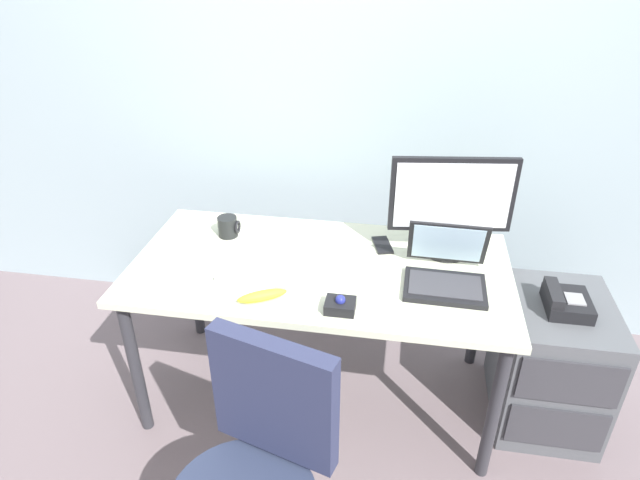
{
  "coord_description": "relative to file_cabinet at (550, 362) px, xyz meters",
  "views": [
    {
      "loc": [
        0.31,
        -1.87,
        1.92
      ],
      "look_at": [
        0.0,
        0.0,
        0.83
      ],
      "focal_mm": 30.62,
      "sensor_mm": 36.0,
      "label": 1
    }
  ],
  "objects": [
    {
      "name": "ground_plane",
      "position": [
        -1.0,
        -0.04,
        -0.29
      ],
      "size": [
        8.0,
        8.0,
        0.0
      ],
      "primitive_type": "plane",
      "color": "slate"
    },
    {
      "name": "back_wall",
      "position": [
        -1.0,
        0.7,
        1.11
      ],
      "size": [
        6.0,
        0.1,
        2.8
      ],
      "primitive_type": "cube",
      "color": "#98ACB3",
      "rests_on": "ground"
    },
    {
      "name": "desk",
      "position": [
        -1.0,
        -0.04,
        0.34
      ],
      "size": [
        1.56,
        0.78,
        0.71
      ],
      "color": "beige",
      "rests_on": "ground"
    },
    {
      "name": "file_cabinet",
      "position": [
        0.0,
        0.0,
        0.0
      ],
      "size": [
        0.42,
        0.53,
        0.59
      ],
      "color": "#525559",
      "rests_on": "ground"
    },
    {
      "name": "desk_phone",
      "position": [
        -0.01,
        -0.02,
        0.33
      ],
      "size": [
        0.17,
        0.2,
        0.09
      ],
      "color": "black",
      "rests_on": "file_cabinet"
    },
    {
      "name": "monitor_main",
      "position": [
        -0.49,
        0.14,
        0.66
      ],
      "size": [
        0.5,
        0.18,
        0.43
      ],
      "color": "#262628",
      "rests_on": "desk"
    },
    {
      "name": "keyboard",
      "position": [
        -1.18,
        -0.18,
        0.43
      ],
      "size": [
        0.42,
        0.17,
        0.03
      ],
      "color": "silver",
      "rests_on": "desk"
    },
    {
      "name": "laptop",
      "position": [
        -0.5,
        -0.08,
        0.47
      ],
      "size": [
        0.32,
        0.31,
        0.23
      ],
      "color": "black",
      "rests_on": "desk"
    },
    {
      "name": "trackball_mouse",
      "position": [
        -0.87,
        -0.33,
        0.44
      ],
      "size": [
        0.11,
        0.09,
        0.07
      ],
      "color": "black",
      "rests_on": "desk"
    },
    {
      "name": "coffee_mug",
      "position": [
        -1.44,
        0.13,
        0.46
      ],
      "size": [
        0.1,
        0.09,
        0.09
      ],
      "color": "black",
      "rests_on": "desk"
    },
    {
      "name": "cell_phone",
      "position": [
        -0.75,
        0.15,
        0.42
      ],
      "size": [
        0.11,
        0.16,
        0.01
      ],
      "primitive_type": "cube",
      "rotation": [
        0.0,
        0.0,
        0.29
      ],
      "color": "black",
      "rests_on": "desk"
    },
    {
      "name": "banana",
      "position": [
        -1.17,
        -0.32,
        0.44
      ],
      "size": [
        0.19,
        0.13,
        0.04
      ],
      "primitive_type": "ellipsoid",
      "rotation": [
        0.0,
        0.0,
        0.5
      ],
      "color": "yellow",
      "rests_on": "desk"
    }
  ]
}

